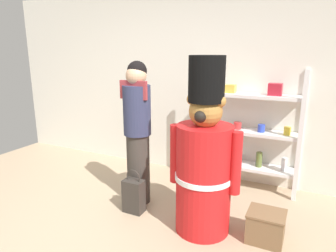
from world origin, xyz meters
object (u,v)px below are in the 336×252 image
object	(u,v)px
person_shopper	(138,130)
display_crate	(266,226)
merchandise_shelf	(249,130)
teddy_bear_guard	(204,163)
shopping_bag	(134,196)

from	to	relation	value
person_shopper	display_crate	size ratio (longest dim) A/B	4.83
merchandise_shelf	display_crate	size ratio (longest dim) A/B	4.55
merchandise_shelf	display_crate	world-z (taller)	merchandise_shelf
teddy_bear_guard	display_crate	distance (m)	0.83
merchandise_shelf	person_shopper	world-z (taller)	person_shopper
person_shopper	shopping_bag	world-z (taller)	person_shopper
merchandise_shelf	person_shopper	bearing A→B (deg)	-137.04
shopping_bag	display_crate	xyz separation A→B (m)	(1.40, 0.09, -0.04)
teddy_bear_guard	shopping_bag	xyz separation A→B (m)	(-0.80, -0.02, -0.52)
teddy_bear_guard	display_crate	bearing A→B (deg)	7.17
teddy_bear_guard	shopping_bag	bearing A→B (deg)	-178.76
shopping_bag	display_crate	bearing A→B (deg)	3.80
merchandise_shelf	display_crate	bearing A→B (deg)	-69.61
merchandise_shelf	shopping_bag	world-z (taller)	merchandise_shelf
display_crate	shopping_bag	bearing A→B (deg)	-176.20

